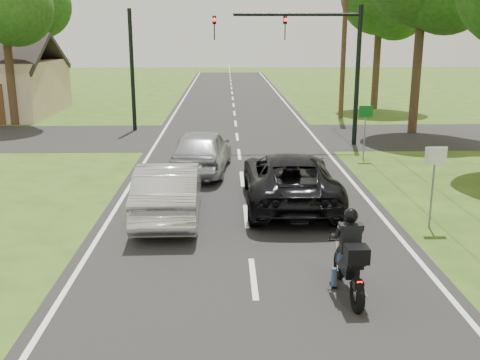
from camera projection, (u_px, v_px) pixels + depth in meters
name	position (u px, v px, depth m)	size (l,w,h in m)	color
ground	(253.00, 279.00, 11.50)	(140.00, 140.00, 0.00)	#2E4A14
road	(240.00, 166.00, 21.16)	(8.00, 100.00, 0.01)	black
cross_road	(237.00, 137.00, 26.96)	(60.00, 7.00, 0.01)	black
motorcycle_rider	(350.00, 262.00, 10.59)	(0.57, 2.03, 1.75)	black
dark_suv	(289.00, 179.00, 16.24)	(2.53, 5.49, 1.53)	black
silver_sedan	(169.00, 190.00, 15.07)	(1.62, 4.63, 1.53)	silver
silver_suv	(202.00, 150.00, 20.03)	(1.85, 4.61, 1.57)	#ADB1B5
traffic_signal	(316.00, 50.00, 24.05)	(6.38, 0.44, 6.00)	black
signal_pole_far	(132.00, 71.00, 27.99)	(0.20, 0.20, 6.00)	black
utility_pole_far	(345.00, 28.00, 31.61)	(1.60, 0.28, 10.00)	#523725
sign_white	(435.00, 167.00, 14.09)	(0.55, 0.07, 2.12)	slate
sign_green	(365.00, 119.00, 21.82)	(0.55, 0.07, 2.12)	slate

